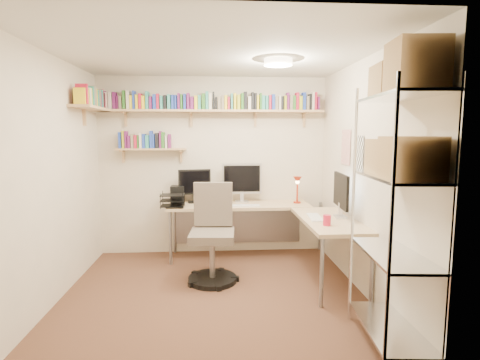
% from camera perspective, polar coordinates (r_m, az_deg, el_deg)
% --- Properties ---
extents(ground, '(3.20, 3.20, 0.00)m').
position_cam_1_polar(ground, '(4.21, -4.01, -16.94)').
color(ground, '#492E1F').
rests_on(ground, ground).
extents(room_shell, '(3.24, 3.04, 2.52)m').
position_cam_1_polar(room_shell, '(3.85, -4.14, 4.64)').
color(room_shell, beige).
rests_on(room_shell, ground).
extents(wall_shelves, '(3.12, 1.09, 0.80)m').
position_cam_1_polar(wall_shelves, '(5.17, -8.76, 10.51)').
color(wall_shelves, tan).
rests_on(wall_shelves, ground).
extents(corner_desk, '(2.31, 1.95, 1.30)m').
position_cam_1_polar(corner_desk, '(4.93, 1.66, -4.28)').
color(corner_desk, '#CFB387').
rests_on(corner_desk, ground).
extents(office_chair, '(0.60, 0.61, 1.13)m').
position_cam_1_polar(office_chair, '(4.43, -4.20, -9.11)').
color(office_chair, black).
rests_on(office_chair, ground).
extents(wire_rack, '(0.52, 0.94, 2.35)m').
position_cam_1_polar(wire_rack, '(3.05, 23.48, 5.54)').
color(wire_rack, silver).
rests_on(wire_rack, ground).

